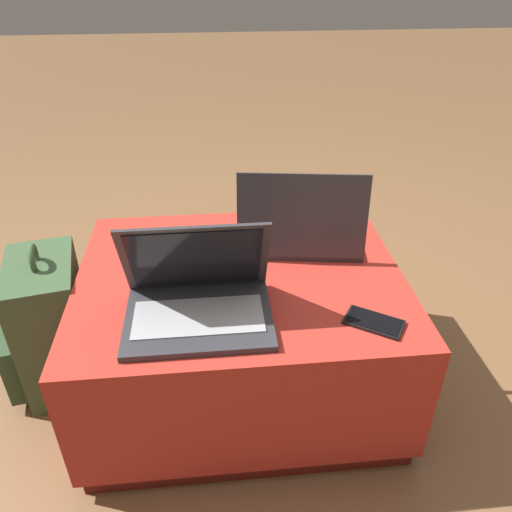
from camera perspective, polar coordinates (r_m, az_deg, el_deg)
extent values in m
plane|color=brown|center=(1.60, -1.60, -14.04)|extent=(14.00, 14.00, 0.00)
cube|color=maroon|center=(1.58, -1.61, -13.41)|extent=(0.83, 0.67, 0.05)
cube|color=#B22D23|center=(1.44, -1.73, -7.79)|extent=(0.86, 0.70, 0.35)
cube|color=#333338|center=(1.18, -6.55, -7.05)|extent=(0.34, 0.25, 0.02)
cube|color=#9E9EA3|center=(1.17, -6.58, -6.88)|extent=(0.30, 0.14, 0.00)
cube|color=#333338|center=(1.16, -6.91, -0.26)|extent=(0.34, 0.11, 0.23)
cube|color=black|center=(1.16, -6.90, -0.47)|extent=(0.30, 0.10, 0.20)
cube|color=#333338|center=(1.48, 4.93, 2.11)|extent=(0.38, 0.28, 0.02)
cube|color=#B2B2B7|center=(1.48, 4.94, 2.54)|extent=(0.32, 0.17, 0.00)
cube|color=#333338|center=(1.33, 5.30, 4.50)|extent=(0.35, 0.08, 0.23)
cube|color=#1E4799|center=(1.33, 5.29, 4.58)|extent=(0.31, 0.07, 0.21)
cube|color=black|center=(1.19, 13.31, -7.38)|extent=(0.15, 0.13, 0.01)
cube|color=black|center=(1.19, 13.34, -7.20)|extent=(0.14, 0.12, 0.00)
cube|color=#385133|center=(1.58, -22.20, -7.30)|extent=(0.23, 0.31, 0.42)
cube|color=#2F452B|center=(1.65, -25.40, -10.00)|extent=(0.11, 0.24, 0.19)
torus|color=#385133|center=(1.46, -24.02, -0.30)|extent=(0.03, 0.09, 0.08)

